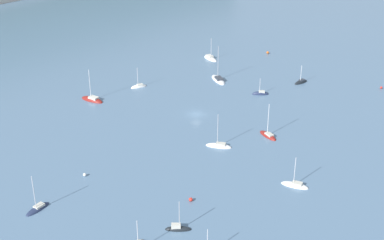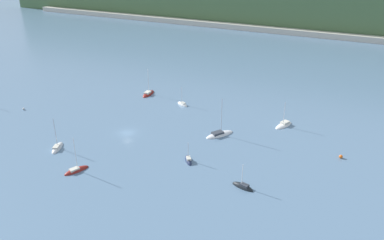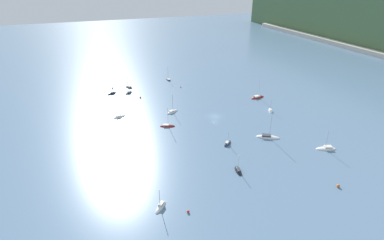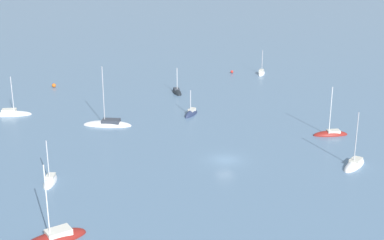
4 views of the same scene
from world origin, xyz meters
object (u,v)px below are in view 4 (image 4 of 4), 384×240
(sailboat_0, at_px, (12,114))
(sailboat_9, at_px, (177,93))
(sailboat_13, at_px, (354,165))
(mooring_buoy_0, at_px, (54,85))
(sailboat_5, at_px, (330,135))
(sailboat_11, at_px, (108,125))
(sailboat_7, at_px, (54,240))
(sailboat_3, at_px, (50,182))
(mooring_buoy_3, at_px, (232,72))
(sailboat_4, at_px, (261,74))
(sailboat_8, at_px, (191,114))

(sailboat_0, distance_m, sailboat_9, 33.77)
(sailboat_13, height_order, mooring_buoy_0, sailboat_13)
(sailboat_5, relative_size, sailboat_11, 0.79)
(sailboat_7, xyz_separation_m, sailboat_13, (1.31, -42.63, -0.00))
(sailboat_3, distance_m, sailboat_11, 23.87)
(sailboat_9, bearing_deg, sailboat_3, -33.29)
(sailboat_3, height_order, mooring_buoy_0, sailboat_3)
(sailboat_13, height_order, mooring_buoy_3, sailboat_13)
(sailboat_0, height_order, sailboat_11, sailboat_11)
(sailboat_4, xyz_separation_m, sailboat_11, (-20.84, 45.64, -0.02))
(sailboat_9, bearing_deg, sailboat_8, -3.16)
(sailboat_9, bearing_deg, sailboat_5, 30.17)
(mooring_buoy_3, bearing_deg, sailboat_5, 169.67)
(sailboat_5, distance_m, sailboat_13, 13.01)
(sailboat_0, distance_m, sailboat_7, 47.97)
(sailboat_11, bearing_deg, sailboat_4, -124.12)
(sailboat_5, height_order, sailboat_8, sailboat_5)
(sailboat_0, distance_m, mooring_buoy_0, 20.44)
(sailboat_7, xyz_separation_m, sailboat_11, (34.23, -16.95, 0.01))
(sailboat_8, bearing_deg, sailboat_4, 176.97)
(sailboat_9, xyz_separation_m, sailboat_13, (-47.07, -5.84, 0.02))
(sailboat_3, xyz_separation_m, mooring_buoy_0, (49.81, -11.67, 0.36))
(sailboat_3, relative_size, sailboat_4, 1.04)
(sailboat_9, bearing_deg, sailboat_7, -25.09)
(sailboat_11, bearing_deg, mooring_buoy_3, -116.49)
(sailboat_0, height_order, sailboat_5, sailboat_5)
(mooring_buoy_0, bearing_deg, sailboat_4, -101.42)
(sailboat_0, bearing_deg, mooring_buoy_3, 31.34)
(sailboat_9, bearing_deg, mooring_buoy_3, 130.74)
(sailboat_0, xyz_separation_m, sailboat_11, (-13.65, -13.92, -0.01))
(sailboat_0, distance_m, sailboat_8, 33.04)
(sailboat_0, relative_size, sailboat_13, 0.89)
(sailboat_7, relative_size, sailboat_9, 1.55)
(sailboat_9, height_order, mooring_buoy_0, sailboat_9)
(sailboat_3, bearing_deg, sailboat_5, 112.83)
(sailboat_4, bearing_deg, sailboat_5, -155.21)
(sailboat_0, distance_m, sailboat_11, 19.50)
(sailboat_0, bearing_deg, mooring_buoy_0, 75.19)
(sailboat_0, relative_size, sailboat_7, 0.81)
(mooring_buoy_0, xyz_separation_m, mooring_buoy_3, (-5.54, -42.20, -0.09))
(sailboat_8, distance_m, sailboat_9, 15.74)
(sailboat_8, xyz_separation_m, mooring_buoy_0, (31.57, 18.12, 0.35))
(sailboat_13, distance_m, mooring_buoy_3, 59.61)
(sailboat_5, relative_size, sailboat_13, 1.00)
(sailboat_8, xyz_separation_m, sailboat_11, (1.02, 15.69, 0.02))
(sailboat_7, height_order, mooring_buoy_0, sailboat_7)
(sailboat_5, bearing_deg, sailboat_4, -88.52)
(sailboat_4, height_order, mooring_buoy_3, sailboat_4)
(sailboat_0, bearing_deg, sailboat_4, 26.27)
(sailboat_3, bearing_deg, sailboat_9, 159.83)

